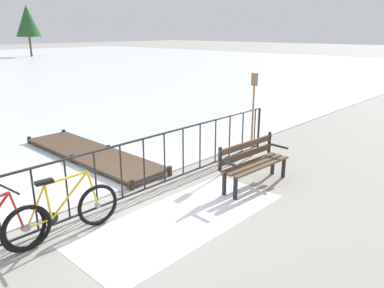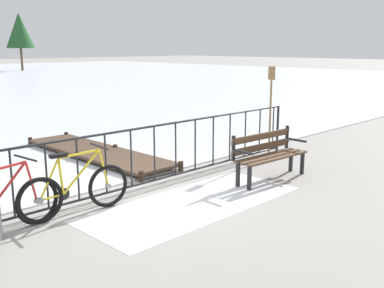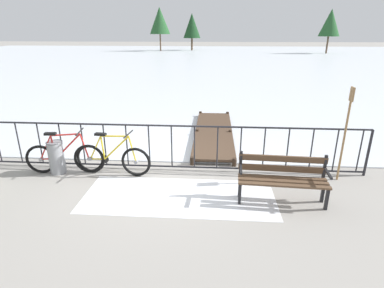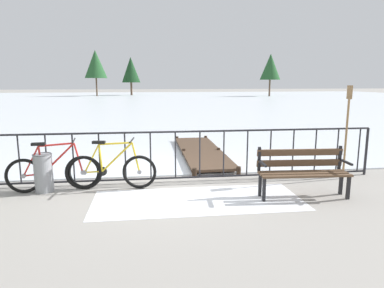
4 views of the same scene
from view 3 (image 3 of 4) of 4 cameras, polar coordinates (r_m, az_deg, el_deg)
The scene contains 13 objects.
ground_plane at distance 7.20m, azimuth -5.65°, elevation -4.63°, with size 160.00×160.00×0.00m, color #9E9991.
frozen_pond at distance 34.98m, azimuth 2.20°, elevation 15.29°, with size 80.00×56.00×0.03m, color silver.
snow_patch at distance 6.07m, azimuth -2.40°, elevation -9.53°, with size 3.66×1.49×0.01m, color white.
railing_fence at distance 6.99m, azimuth -5.81°, elevation -0.46°, with size 9.06×0.06×1.07m.
bicycle_near_railing at distance 7.01m, azimuth -14.32°, elevation -2.64°, with size 1.71×0.52×0.97m.
bicycle_second at distance 7.42m, azimuth -22.33°, elevation -2.28°, with size 1.71×0.52×0.97m.
park_bench at distance 5.94m, azimuth 16.25°, elevation -5.55°, with size 1.63×0.57×0.89m.
trash_bin at distance 7.49m, azimuth -23.58°, elevation -2.21°, with size 0.35×0.35×0.73m.
oar_upright at distance 7.00m, azimuth 26.37°, elevation 2.51°, with size 0.04×0.16×1.98m.
wooden_dock at distance 9.37m, azimuth 3.99°, elevation 2.16°, with size 1.10×4.45×0.20m.
tree_far_west at distance 46.93m, azimuth 24.03°, elevation 19.64°, with size 2.68×2.68×5.56m.
tree_west_mid at distance 48.76m, azimuth -5.94°, elevation 21.57°, with size 2.98×2.98×6.10m.
tree_centre at distance 50.31m, azimuth -0.02°, elevation 20.86°, with size 2.60×2.60×5.37m.
Camera 3 is at (1.16, -6.44, 3.01)m, focal length 29.09 mm.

